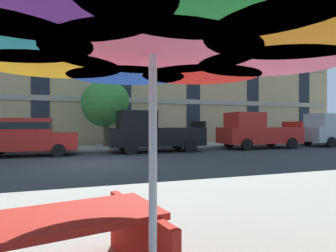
# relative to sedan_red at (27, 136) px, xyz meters

# --- Properties ---
(ground_plane) EXTENTS (120.00, 120.00, 0.00)m
(ground_plane) POSITION_rel_sedan_red_xyz_m (2.76, -3.70, -0.95)
(ground_plane) COLOR #2D3033
(sidewalk_far) EXTENTS (56.00, 3.60, 0.12)m
(sidewalk_far) POSITION_rel_sedan_red_xyz_m (2.76, 3.10, -0.89)
(sidewalk_far) COLOR #9E998E
(sidewalk_far) RESTS_ON ground
(apartment_building) EXTENTS (43.07, 12.08, 12.80)m
(apartment_building) POSITION_rel_sedan_red_xyz_m (2.76, 11.29, 5.45)
(apartment_building) COLOR tan
(apartment_building) RESTS_ON ground
(sedan_red) EXTENTS (4.40, 1.98, 1.78)m
(sedan_red) POSITION_rel_sedan_red_xyz_m (0.00, 0.00, 0.00)
(sedan_red) COLOR #B21E19
(sedan_red) RESTS_ON ground
(pickup_black) EXTENTS (5.10, 2.12, 2.20)m
(pickup_black) POSITION_rel_sedan_red_xyz_m (6.08, 0.00, 0.08)
(pickup_black) COLOR black
(pickup_black) RESTS_ON ground
(pickup_red) EXTENTS (5.10, 2.12, 2.20)m
(pickup_red) POSITION_rel_sedan_red_xyz_m (12.73, 0.00, 0.08)
(pickup_red) COLOR #B21E19
(pickup_red) RESTS_ON ground
(pickup_silver) EXTENTS (5.10, 2.12, 2.20)m
(pickup_silver) POSITION_rel_sedan_red_xyz_m (19.01, 0.00, 0.08)
(pickup_silver) COLOR #A8AAB2
(pickup_silver) RESTS_ON ground
(street_tree_middle) EXTENTS (2.91, 2.80, 4.16)m
(street_tree_middle) POSITION_rel_sedan_red_xyz_m (4.01, 3.06, 1.91)
(street_tree_middle) COLOR brown
(street_tree_middle) RESTS_ON ground
(patio_umbrella) EXTENTS (3.26, 3.26, 2.55)m
(patio_umbrella) POSITION_rel_sedan_red_xyz_m (2.54, -12.70, 1.30)
(patio_umbrella) COLOR silver
(patio_umbrella) RESTS_ON ground
(picnic_table) EXTENTS (2.05, 1.83, 0.77)m
(picnic_table) POSITION_rel_sedan_red_xyz_m (1.81, -12.20, -0.46)
(picnic_table) COLOR red
(picnic_table) RESTS_ON ground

